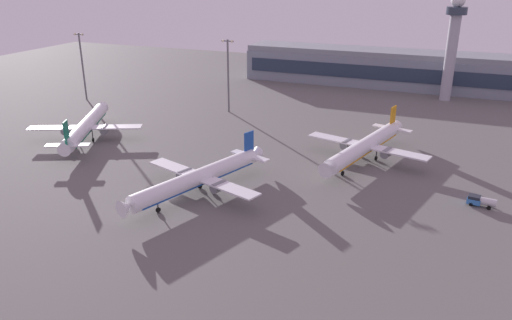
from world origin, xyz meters
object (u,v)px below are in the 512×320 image
airplane_mid_apron (86,127)px  airplane_terminal_side (366,146)px  fuel_truck (481,201)px  apron_light_east (82,62)px  airplane_near_gate (200,177)px  apron_light_central (228,72)px  control_tower (453,40)px

airplane_mid_apron → airplane_terminal_side: airplane_terminal_side is taller
fuel_truck → apron_light_east: size_ratio=0.24×
airplane_terminal_side → airplane_near_gate: bearing=63.1°
airplane_near_gate → apron_light_central: apron_light_central is taller
control_tower → airplane_mid_apron: 145.10m
fuel_truck → apron_light_central: 103.86m
airplane_near_gate → apron_light_central: size_ratio=1.60×
airplane_near_gate → airplane_mid_apron: (-53.35, 22.87, 0.10)m
apron_light_east → airplane_mid_apron: bearing=-50.2°
apron_light_central → airplane_near_gate: bearing=-70.4°
control_tower → airplane_near_gate: control_tower is taller
airplane_mid_apron → apron_light_east: apron_light_east is taller
airplane_terminal_side → fuel_truck: (30.44, -19.30, -3.18)m
airplane_mid_apron → apron_light_central: 56.50m
airplane_mid_apron → fuel_truck: 117.16m
airplane_mid_apron → apron_light_east: 56.19m
fuel_truck → apron_light_central: size_ratio=0.24×
airplane_terminal_side → apron_light_central: apron_light_central is taller
airplane_mid_apron → airplane_terminal_side: bearing=-15.1°
control_tower → fuel_truck: control_tower is taller
apron_light_east → apron_light_central: apron_light_east is taller
airplane_terminal_side → fuel_truck: size_ratio=7.08×
airplane_near_gate → airplane_terminal_side: (33.24, 37.80, 0.18)m
control_tower → airplane_mid_apron: bearing=-136.7°
control_tower → airplane_mid_apron: control_tower is taller
airplane_near_gate → fuel_truck: size_ratio=6.71×
apron_light_central → control_tower: bearing=33.8°
airplane_near_gate → fuel_truck: bearing=-145.3°
airplane_terminal_side → apron_light_east: bearing=1.8°
apron_light_east → apron_light_central: (63.53, 5.35, -0.06)m
airplane_near_gate → apron_light_east: apron_light_east is taller
airplane_near_gate → apron_light_east: 110.58m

